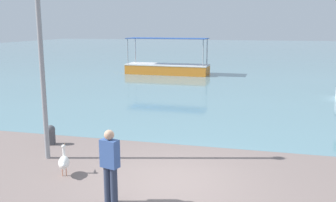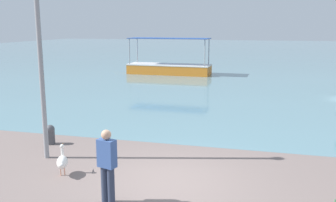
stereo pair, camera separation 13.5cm
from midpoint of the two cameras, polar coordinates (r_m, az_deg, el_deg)
ground at (r=9.67m, az=-0.17°, el=-12.21°), size 120.00×120.00×0.00m
harbor_water at (r=56.76m, az=11.91°, el=7.30°), size 110.00×90.00×0.00m
fishing_boat_outer at (r=30.35m, az=-0.23°, el=5.21°), size 6.73×2.29×2.89m
pelican at (r=10.31m, az=-15.95°, el=-8.89°), size 0.49×0.76×0.80m
lamp_post at (r=11.21m, az=-19.28°, el=9.34°), size 0.28×0.28×6.45m
mooring_bollard at (r=13.03m, az=-17.72°, el=-4.84°), size 0.31×0.31×0.66m
fisherman_standing at (r=8.36m, az=-9.29°, el=-9.55°), size 0.45×0.32×1.69m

